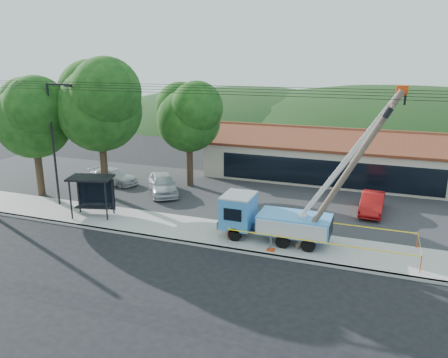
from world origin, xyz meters
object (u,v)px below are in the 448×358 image
leaning_pole (351,167)px  bus_shelter (92,187)px  car_white (114,185)px  car_silver (163,195)px  car_red (371,214)px  utility_truck (273,217)px

leaning_pole → bus_shelter: size_ratio=2.82×
leaning_pole → car_white: bearing=159.2°
bus_shelter → car_silver: 6.85m
bus_shelter → car_red: (17.98, 7.29, -2.20)m
utility_truck → car_white: 17.39m
bus_shelter → car_white: size_ratio=0.71×
car_white → car_silver: bearing=-92.7°
utility_truck → bus_shelter: bearing=-179.0°
utility_truck → car_red: bearing=52.6°
utility_truck → car_white: utility_truck is taller
utility_truck → leaning_pole: bearing=-7.9°
bus_shelter → car_white: bearing=99.2°
leaning_pole → car_white: 22.06m
bus_shelter → car_silver: bearing=56.3°
leaning_pole → car_red: (1.18, 7.66, -5.11)m
car_silver → car_white: (-5.33, 1.08, 0.00)m
utility_truck → leaning_pole: utility_truck is taller
car_red → car_white: car_red is taller
car_silver → leaning_pole: bearing=-58.7°
utility_truck → car_silver: size_ratio=1.98×
leaning_pole → car_red: leaning_pole is taller
utility_truck → car_silver: utility_truck is taller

